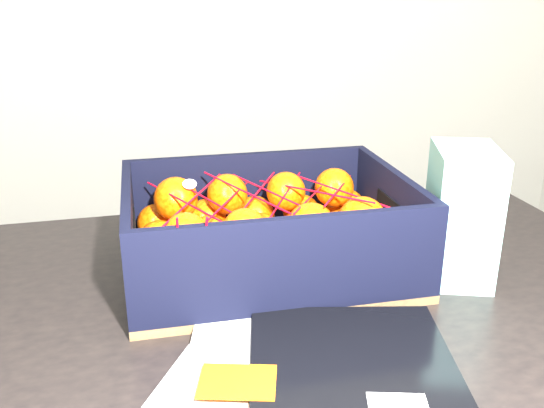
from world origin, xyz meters
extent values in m
cube|color=black|center=(0.14, 0.21, 0.73)|extent=(1.21, 0.82, 0.04)
cylinder|color=black|center=(0.69, 0.56, 0.35)|extent=(0.06, 0.06, 0.71)
cube|color=beige|center=(0.14, 0.06, 0.75)|extent=(0.32, 0.35, 0.01)
cube|color=beige|center=(0.17, 0.06, 0.76)|extent=(0.27, 0.32, 0.01)
cube|color=black|center=(0.24, 0.06, 0.77)|extent=(0.26, 0.32, 0.01)
cube|color=orange|center=(0.12, 0.08, 0.77)|extent=(0.09, 0.07, 0.00)
cube|color=white|center=(0.26, 0.02, 0.77)|extent=(0.06, 0.05, 0.00)
cube|color=brown|center=(0.21, 0.35, 0.76)|extent=(0.38, 0.29, 0.01)
cube|color=black|center=(0.21, 0.49, 0.82)|extent=(0.38, 0.01, 0.13)
cube|color=black|center=(0.21, 0.21, 0.82)|extent=(0.38, 0.01, 0.13)
cube|color=black|center=(0.03, 0.35, 0.82)|extent=(0.01, 0.26, 0.13)
cube|color=black|center=(0.40, 0.35, 0.82)|extent=(0.01, 0.26, 0.13)
sphere|color=#ED5205|center=(0.06, 0.24, 0.79)|extent=(0.06, 0.06, 0.06)
sphere|color=#ED5205|center=(0.06, 0.32, 0.79)|extent=(0.06, 0.06, 0.06)
sphere|color=#ED5205|center=(0.06, 0.38, 0.79)|extent=(0.06, 0.06, 0.06)
sphere|color=#ED5205|center=(0.06, 0.45, 0.79)|extent=(0.06, 0.06, 0.06)
sphere|color=#ED5205|center=(0.14, 0.24, 0.79)|extent=(0.06, 0.06, 0.06)
sphere|color=#ED5205|center=(0.13, 0.31, 0.79)|extent=(0.06, 0.06, 0.06)
sphere|color=#ED5205|center=(0.14, 0.38, 0.79)|extent=(0.06, 0.06, 0.06)
sphere|color=#ED5205|center=(0.14, 0.45, 0.79)|extent=(0.06, 0.06, 0.06)
sphere|color=#ED5205|center=(0.21, 0.24, 0.79)|extent=(0.06, 0.06, 0.06)
sphere|color=#ED5205|center=(0.21, 0.32, 0.79)|extent=(0.06, 0.06, 0.06)
sphere|color=#ED5205|center=(0.21, 0.38, 0.79)|extent=(0.06, 0.06, 0.06)
sphere|color=#ED5205|center=(0.21, 0.45, 0.79)|extent=(0.06, 0.06, 0.06)
sphere|color=#ED5205|center=(0.28, 0.24, 0.79)|extent=(0.06, 0.06, 0.06)
sphere|color=#ED5205|center=(0.29, 0.32, 0.79)|extent=(0.06, 0.06, 0.06)
sphere|color=#ED5205|center=(0.28, 0.38, 0.79)|extent=(0.06, 0.06, 0.06)
sphere|color=#ED5205|center=(0.29, 0.44, 0.79)|extent=(0.06, 0.06, 0.06)
sphere|color=#ED5205|center=(0.36, 0.25, 0.79)|extent=(0.06, 0.06, 0.06)
sphere|color=#ED5205|center=(0.36, 0.32, 0.79)|extent=(0.06, 0.06, 0.06)
sphere|color=#ED5205|center=(0.36, 0.38, 0.79)|extent=(0.06, 0.06, 0.06)
sphere|color=#ED5205|center=(0.36, 0.45, 0.79)|extent=(0.06, 0.06, 0.06)
sphere|color=#ED5205|center=(0.09, 0.28, 0.84)|extent=(0.06, 0.06, 0.06)
sphere|color=#ED5205|center=(0.09, 0.42, 0.84)|extent=(0.06, 0.06, 0.06)
sphere|color=#ED5205|center=(0.17, 0.28, 0.84)|extent=(0.06, 0.06, 0.06)
sphere|color=#ED5205|center=(0.17, 0.42, 0.84)|extent=(0.06, 0.06, 0.06)
sphere|color=#ED5205|center=(0.25, 0.27, 0.84)|extent=(0.06, 0.06, 0.06)
sphere|color=#ED5205|center=(0.25, 0.42, 0.84)|extent=(0.06, 0.06, 0.06)
sphere|color=#ED5205|center=(0.32, 0.28, 0.84)|extent=(0.06, 0.06, 0.06)
sphere|color=#ED5205|center=(0.33, 0.42, 0.84)|extent=(0.06, 0.06, 0.06)
cylinder|color=#BC0719|center=(0.11, 0.35, 0.86)|extent=(0.11, 0.20, 0.01)
cylinder|color=#BC0719|center=(0.15, 0.34, 0.85)|extent=(0.11, 0.20, 0.02)
cylinder|color=#BC0719|center=(0.19, 0.35, 0.86)|extent=(0.11, 0.20, 0.01)
cylinder|color=#BC0719|center=(0.23, 0.34, 0.86)|extent=(0.11, 0.20, 0.01)
cylinder|color=#BC0719|center=(0.27, 0.35, 0.86)|extent=(0.11, 0.20, 0.03)
cylinder|color=#BC0719|center=(0.32, 0.34, 0.86)|extent=(0.11, 0.20, 0.00)
cylinder|color=#BC0719|center=(0.11, 0.34, 0.86)|extent=(0.11, 0.20, 0.01)
cylinder|color=#BC0719|center=(0.15, 0.34, 0.85)|extent=(0.11, 0.20, 0.01)
cylinder|color=#BC0719|center=(0.19, 0.35, 0.86)|extent=(0.11, 0.20, 0.01)
cylinder|color=#BC0719|center=(0.23, 0.35, 0.85)|extent=(0.11, 0.20, 0.01)
cylinder|color=#BC0719|center=(0.27, 0.34, 0.86)|extent=(0.11, 0.20, 0.03)
cylinder|color=#BC0719|center=(0.32, 0.35, 0.86)|extent=(0.11, 0.20, 0.03)
cylinder|color=#BC0719|center=(0.08, 0.22, 0.85)|extent=(0.00, 0.03, 0.09)
cylinder|color=#BC0719|center=(0.11, 0.22, 0.85)|extent=(0.01, 0.04, 0.08)
cube|color=white|center=(0.46, 0.27, 0.84)|extent=(0.12, 0.14, 0.18)
camera|label=1|loc=(0.05, -0.39, 1.13)|focal=39.26mm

